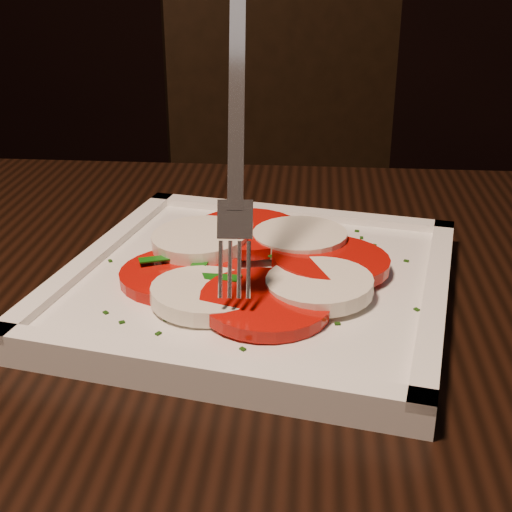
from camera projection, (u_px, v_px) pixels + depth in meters
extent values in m
cube|color=black|center=(142.00, 389.00, 0.43)|extent=(1.24, 0.86, 0.04)
cube|color=black|center=(308.00, 272.00, 1.23)|extent=(0.54, 0.54, 0.04)
cube|color=black|center=(282.00, 104.00, 1.30)|extent=(0.41, 0.18, 0.46)
cylinder|color=black|center=(227.00, 468.00, 1.13)|extent=(0.04, 0.04, 0.41)
cylinder|color=black|center=(436.00, 437.00, 1.21)|extent=(0.04, 0.04, 0.41)
cylinder|color=black|center=(195.00, 351.00, 1.45)|extent=(0.04, 0.04, 0.41)
cylinder|color=black|center=(361.00, 332.00, 1.53)|extent=(0.04, 0.04, 0.41)
cube|color=white|center=(256.00, 286.00, 0.49)|extent=(0.29, 0.29, 0.01)
cylinder|color=#B90704|center=(180.00, 274.00, 0.48)|extent=(0.08, 0.08, 0.01)
cylinder|color=white|center=(205.00, 295.00, 0.45)|extent=(0.07, 0.07, 0.01)
cylinder|color=#B90704|center=(266.00, 303.00, 0.44)|extent=(0.08, 0.08, 0.01)
cylinder|color=white|center=(319.00, 286.00, 0.46)|extent=(0.07, 0.07, 0.01)
cylinder|color=#B90704|center=(330.00, 261.00, 0.49)|extent=(0.08, 0.08, 0.01)
cylinder|color=white|center=(300.00, 238.00, 0.52)|extent=(0.07, 0.07, 0.01)
cylinder|color=#B90704|center=(248.00, 233.00, 0.53)|extent=(0.08, 0.08, 0.01)
cylinder|color=white|center=(200.00, 240.00, 0.51)|extent=(0.07, 0.07, 0.01)
cube|color=#11560E|center=(200.00, 253.00, 0.50)|extent=(0.04, 0.02, 0.00)
cube|color=#11560E|center=(202.00, 260.00, 0.49)|extent=(0.01, 0.04, 0.01)
cube|color=#11560E|center=(233.00, 228.00, 0.54)|extent=(0.03, 0.01, 0.00)
cube|color=#11560E|center=(211.00, 277.00, 0.46)|extent=(0.04, 0.01, 0.00)
cube|color=#11560E|center=(163.00, 258.00, 0.49)|extent=(0.03, 0.02, 0.00)
cube|color=#11560E|center=(289.00, 249.00, 0.51)|extent=(0.03, 0.03, 0.00)
cube|color=#14370A|center=(243.00, 349.00, 0.40)|extent=(0.00, 0.00, 0.00)
cube|color=#14370A|center=(357.00, 231.00, 0.56)|extent=(0.00, 0.00, 0.00)
cube|color=#14370A|center=(230.00, 335.00, 0.42)|extent=(0.00, 0.00, 0.00)
cube|color=#14370A|center=(214.00, 231.00, 0.56)|extent=(0.00, 0.00, 0.00)
cube|color=#14370A|center=(417.00, 309.00, 0.44)|extent=(0.00, 0.00, 0.00)
cube|color=#14370A|center=(350.00, 245.00, 0.54)|extent=(0.00, 0.00, 0.00)
cube|color=#14370A|center=(303.00, 234.00, 0.56)|extent=(0.00, 0.00, 0.00)
cube|color=#14370A|center=(110.00, 261.00, 0.51)|extent=(0.00, 0.00, 0.00)
cube|color=#14370A|center=(158.00, 334.00, 0.42)|extent=(0.00, 0.00, 0.00)
cube|color=#14370A|center=(338.00, 324.00, 0.43)|extent=(0.00, 0.00, 0.00)
cube|color=#14370A|center=(372.00, 289.00, 0.47)|extent=(0.00, 0.00, 0.00)
cube|color=#14370A|center=(166.00, 319.00, 0.43)|extent=(0.00, 0.00, 0.00)
cube|color=#14370A|center=(362.00, 238.00, 0.55)|extent=(0.00, 0.00, 0.00)
cube|color=#14370A|center=(106.00, 313.00, 0.44)|extent=(0.00, 0.00, 0.00)
cube|color=#14370A|center=(146.00, 265.00, 0.51)|extent=(0.00, 0.00, 0.00)
cube|color=#14370A|center=(296.00, 229.00, 0.57)|extent=(0.00, 0.00, 0.00)
cube|color=#14370A|center=(374.00, 245.00, 0.54)|extent=(0.00, 0.00, 0.00)
cube|color=#14370A|center=(406.00, 261.00, 0.51)|extent=(0.00, 0.00, 0.00)
cube|color=#14370A|center=(295.00, 338.00, 0.41)|extent=(0.00, 0.00, 0.00)
cube|color=#14370A|center=(122.00, 322.00, 0.43)|extent=(0.00, 0.00, 0.00)
cube|color=#14370A|center=(181.00, 233.00, 0.56)|extent=(0.00, 0.00, 0.00)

